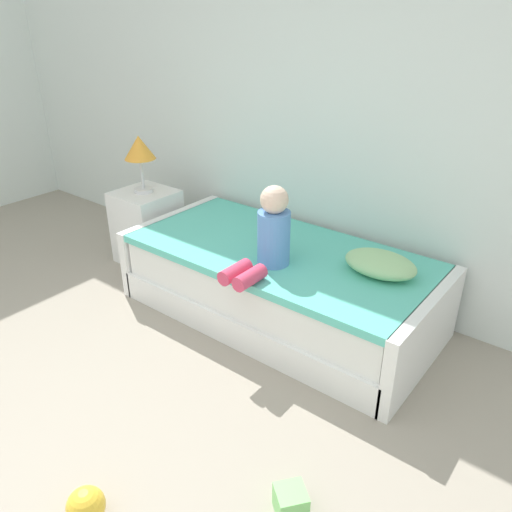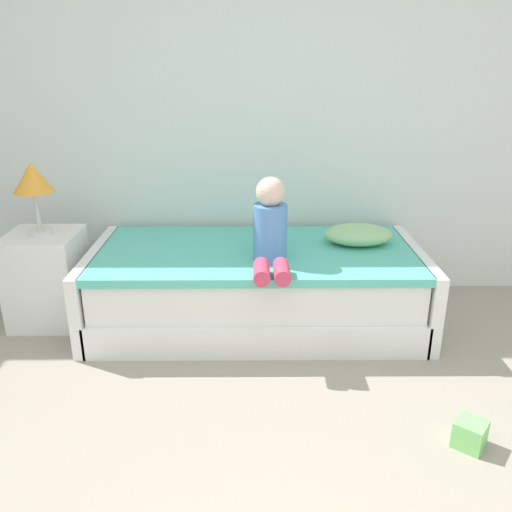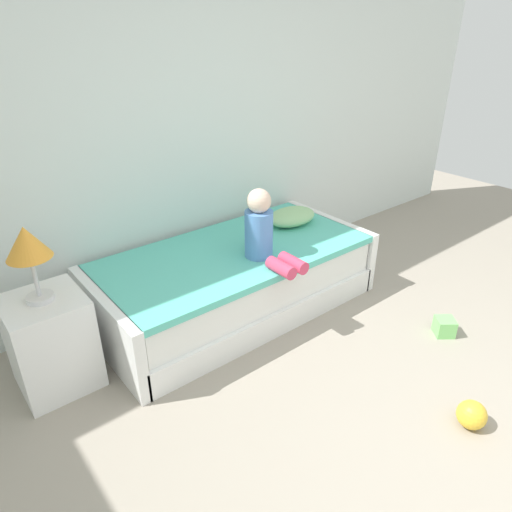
# 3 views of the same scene
# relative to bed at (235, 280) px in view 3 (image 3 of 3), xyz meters

# --- Properties ---
(ground_plane) EXTENTS (9.20, 9.20, 0.00)m
(ground_plane) POSITION_rel_bed_xyz_m (-0.02, -2.00, -0.25)
(ground_plane) COLOR #9E9384
(wall_rear) EXTENTS (7.20, 0.10, 2.90)m
(wall_rear) POSITION_rel_bed_xyz_m (-0.02, 0.60, 1.20)
(wall_rear) COLOR silver
(wall_rear) RESTS_ON ground
(bed) EXTENTS (2.11, 1.00, 0.50)m
(bed) POSITION_rel_bed_xyz_m (0.00, 0.00, 0.00)
(bed) COLOR white
(bed) RESTS_ON ground
(nightstand) EXTENTS (0.44, 0.44, 0.60)m
(nightstand) POSITION_rel_bed_xyz_m (-1.35, 0.02, 0.05)
(nightstand) COLOR white
(nightstand) RESTS_ON ground
(table_lamp) EXTENTS (0.24, 0.24, 0.45)m
(table_lamp) POSITION_rel_bed_xyz_m (-1.35, 0.02, 0.69)
(table_lamp) COLOR silver
(table_lamp) RESTS_ON nightstand
(child_figure) EXTENTS (0.20, 0.51, 0.50)m
(child_figure) POSITION_rel_bed_xyz_m (0.08, -0.23, 0.46)
(child_figure) COLOR #598CD1
(child_figure) RESTS_ON bed
(pillow) EXTENTS (0.44, 0.30, 0.13)m
(pillow) POSITION_rel_bed_xyz_m (0.66, 0.10, 0.32)
(pillow) COLOR #99CC8C
(pillow) RESTS_ON bed
(toy_ball) EXTENTS (0.16, 0.16, 0.16)m
(toy_ball) POSITION_rel_bed_xyz_m (0.30, -1.77, -0.17)
(toy_ball) COLOR yellow
(toy_ball) RESTS_ON ground
(toy_block) EXTENTS (0.18, 0.18, 0.13)m
(toy_block) POSITION_rel_bed_xyz_m (0.95, -1.22, -0.18)
(toy_block) COLOR #7FD872
(toy_block) RESTS_ON ground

